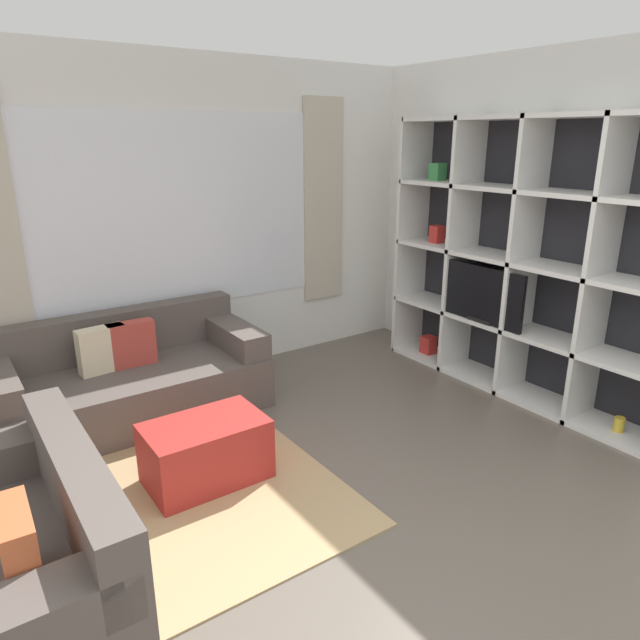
{
  "coord_description": "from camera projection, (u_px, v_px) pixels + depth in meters",
  "views": [
    {
      "loc": [
        -1.78,
        -1.22,
        2.06
      ],
      "look_at": [
        0.36,
        1.83,
        0.85
      ],
      "focal_mm": 32.0,
      "sensor_mm": 36.0,
      "label": 1
    }
  ],
  "objects": [
    {
      "name": "ground_plane",
      "position": [
        489.0,
        617.0,
        2.56
      ],
      "size": [
        16.0,
        16.0,
        0.0
      ],
      "primitive_type": "plane",
      "color": "#665B51"
    },
    {
      "name": "wall_back",
      "position": [
        180.0,
        224.0,
        4.76
      ],
      "size": [
        5.78,
        0.11,
        2.7
      ],
      "color": "white",
      "rests_on": "ground_plane"
    },
    {
      "name": "wall_right",
      "position": [
        526.0,
        226.0,
        4.71
      ],
      "size": [
        0.07,
        4.53,
        2.7
      ],
      "primitive_type": "cube",
      "color": "white",
      "rests_on": "ground_plane"
    },
    {
      "name": "area_rug",
      "position": [
        133.0,
        499.0,
        3.38
      ],
      "size": [
        2.25,
        2.16,
        0.01
      ],
      "primitive_type": "cube",
      "color": "tan",
      "rests_on": "ground_plane"
    },
    {
      "name": "shelving_unit",
      "position": [
        524.0,
        262.0,
        4.55
      ],
      "size": [
        0.41,
        2.55,
        2.21
      ],
      "color": "#232328",
      "rests_on": "ground_plane"
    },
    {
      "name": "couch_main",
      "position": [
        128.0,
        381.0,
        4.33
      ],
      "size": [
        1.97,
        0.91,
        0.75
      ],
      "color": "#564C47",
      "rests_on": "ground_plane"
    },
    {
      "name": "couch_side",
      "position": [
        10.0,
        566.0,
        2.46
      ],
      "size": [
        0.91,
        1.45,
        0.75
      ],
      "rotation": [
        0.0,
        0.0,
        -1.57
      ],
      "color": "#564C47",
      "rests_on": "ground_plane"
    },
    {
      "name": "ottoman",
      "position": [
        206.0,
        452.0,
        3.51
      ],
      "size": [
        0.72,
        0.45,
        0.4
      ],
      "color": "#A82823",
      "rests_on": "ground_plane"
    }
  ]
}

